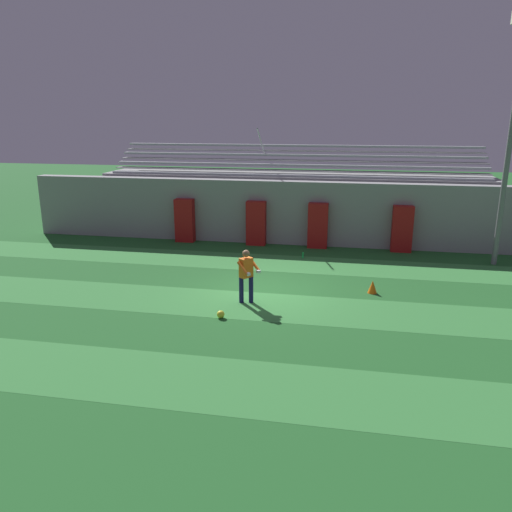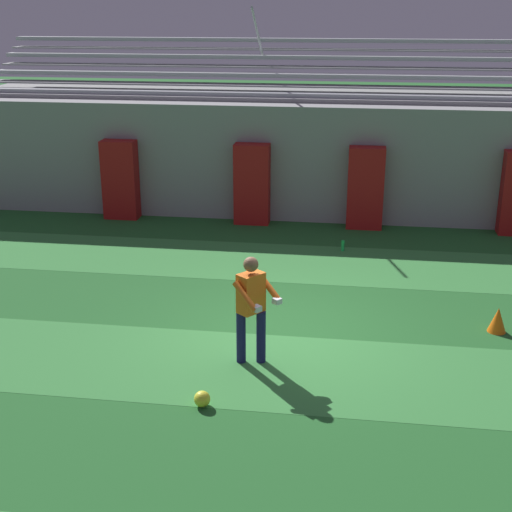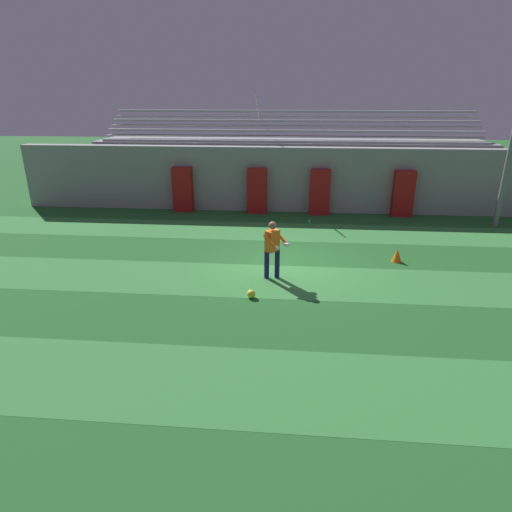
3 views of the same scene
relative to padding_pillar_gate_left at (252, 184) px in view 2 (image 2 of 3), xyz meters
name	(u,v)px [view 2 (image 2 of 3)]	position (x,y,z in m)	size (l,w,h in m)	color
ground_plane	(281,330)	(1.35, -5.95, -0.97)	(80.00, 80.00, 0.00)	#236028
turf_stripe_mid	(270,370)	(1.35, -7.32, -0.97)	(28.00, 2.31, 0.01)	#38843D
turf_stripe_far	(298,263)	(1.35, -2.69, -0.97)	(28.00, 2.31, 0.01)	#38843D
back_wall	(310,164)	(1.35, 0.55, 0.43)	(24.00, 0.60, 2.80)	gray
padding_pillar_gate_left	(252,184)	(0.00, 0.00, 0.00)	(0.85, 0.44, 1.95)	maroon
padding_pillar_gate_right	(366,188)	(2.71, 0.00, 0.00)	(0.85, 0.44, 1.95)	maroon
padding_pillar_far_left	(120,180)	(-3.29, 0.00, 0.00)	(0.85, 0.44, 1.95)	maroon
bleacher_stand	(315,145)	(1.35, 2.54, 0.52)	(18.00, 3.35, 5.03)	gray
goalkeeper	(252,304)	(1.05, -7.11, -0.02)	(0.73, 0.74, 1.67)	#19194C
soccer_ball	(202,399)	(0.57, -8.44, -0.86)	(0.22, 0.22, 0.22)	yellow
traffic_cone	(498,320)	(4.87, -5.50, -0.76)	(0.30, 0.30, 0.42)	orange
water_bottle	(343,246)	(2.26, -1.79, -0.85)	(0.07, 0.07, 0.24)	green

